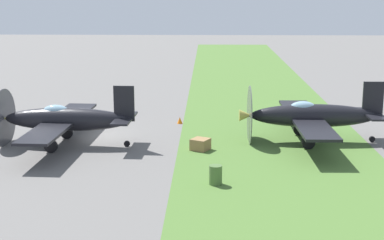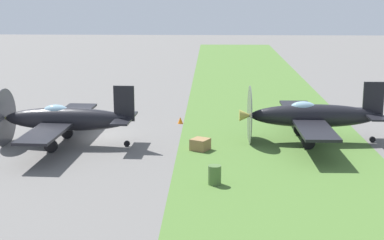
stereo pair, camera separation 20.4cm
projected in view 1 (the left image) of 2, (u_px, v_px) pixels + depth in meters
The scene contains 7 objects.
ground_plane at pixel (91, 135), 35.70m from camera, with size 160.00×160.00×0.00m, color #605E5B.
grass_verge at pixel (271, 137), 35.39m from camera, with size 120.00×11.00×0.01m, color #476B2D.
airplane_lead at pixel (64, 119), 33.10m from camera, with size 10.25×8.12×3.66m.
airplane_wingman at pixel (311, 116), 33.88m from camera, with size 10.43×8.30×3.74m.
fuel_drum at pixel (216, 175), 26.68m from camera, with size 0.60×0.60×0.90m, color #476633.
supply_crate at pixel (200, 144), 32.43m from camera, with size 0.90×0.90×0.64m, color olive.
runway_marker_cone at pixel (180, 120), 38.83m from camera, with size 0.36×0.36×0.44m, color orange.
Camera 1 is at (-34.43, -7.18, 8.76)m, focal length 54.59 mm.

